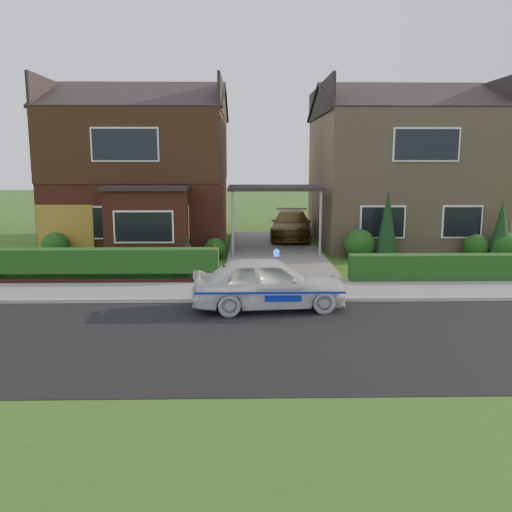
{
  "coord_description": "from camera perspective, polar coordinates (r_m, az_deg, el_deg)",
  "views": [
    {
      "loc": [
        -1.22,
        -11.2,
        3.81
      ],
      "look_at": [
        -0.92,
        3.5,
        1.2
      ],
      "focal_mm": 38.0,
      "sensor_mm": 36.0,
      "label": 1
    }
  ],
  "objects": [
    {
      "name": "potted_plant_b",
      "position": [
        20.54,
        -4.72,
        0.34
      ],
      "size": [
        0.47,
        0.42,
        0.71
      ],
      "primitive_type": "imported",
      "rotation": [
        0.0,
        0.0,
        0.34
      ],
      "color": "gray",
      "rests_on": "ground"
    },
    {
      "name": "shrub_left_near",
      "position": [
        21.11,
        -4.36,
        0.79
      ],
      "size": [
        0.84,
        0.84,
        0.84
      ],
      "primitive_type": "sphere",
      "color": "#103411",
      "rests_on": "ground"
    },
    {
      "name": "shrub_left_mid",
      "position": [
        20.93,
        -8.79,
        1.28
      ],
      "size": [
        1.32,
        1.32,
        1.32
      ],
      "primitive_type": "sphere",
      "color": "#103411",
      "rests_on": "ground"
    },
    {
      "name": "potted_plant_c",
      "position": [
        19.97,
        -7.11,
        0.11
      ],
      "size": [
        0.6,
        0.6,
        0.77
      ],
      "primitive_type": "imported",
      "rotation": [
        0.0,
        0.0,
        1.01
      ],
      "color": "gray",
      "rests_on": "ground"
    },
    {
      "name": "conifer_a",
      "position": [
        21.26,
        13.63,
        2.99
      ],
      "size": [
        0.9,
        0.9,
        2.6
      ],
      "primitive_type": "cone",
      "color": "black",
      "rests_on": "ground"
    },
    {
      "name": "road",
      "position": [
        11.89,
        4.83,
        -8.65
      ],
      "size": [
        60.0,
        6.0,
        0.02
      ],
      "primitive_type": "cube",
      "color": "black",
      "rests_on": "ground"
    },
    {
      "name": "hedge_left",
      "position": [
        17.69,
        -16.17,
        -2.78
      ],
      "size": [
        7.5,
        0.55,
        0.9
      ],
      "primitive_type": "cube",
      "color": "#103411",
      "rests_on": "ground"
    },
    {
      "name": "potted_plant_a",
      "position": [
        19.94,
        -19.34,
        -0.46
      ],
      "size": [
        0.43,
        0.33,
        0.73
      ],
      "primitive_type": "imported",
      "rotation": [
        0.0,
        0.0,
        0.18
      ],
      "color": "gray",
      "rests_on": "ground"
    },
    {
      "name": "conifer_b",
      "position": [
        22.8,
        24.37,
        2.34
      ],
      "size": [
        0.9,
        0.9,
        2.2
      ],
      "primitive_type": "cone",
      "color": "black",
      "rests_on": "ground"
    },
    {
      "name": "shrub_left_far",
      "position": [
        22.19,
        -20.31,
        0.96
      ],
      "size": [
        1.08,
        1.08,
        1.08
      ],
      "primitive_type": "sphere",
      "color": "#103411",
      "rests_on": "ground"
    },
    {
      "name": "shrub_right_near",
      "position": [
        21.31,
        10.82,
        1.22
      ],
      "size": [
        1.2,
        1.2,
        1.2
      ],
      "primitive_type": "sphere",
      "color": "#103411",
      "rests_on": "ground"
    },
    {
      "name": "dwarf_wall",
      "position": [
        17.51,
        -16.32,
        -2.32
      ],
      "size": [
        7.7,
        0.25,
        0.36
      ],
      "primitive_type": "cube",
      "color": "brown",
      "rests_on": "ground"
    },
    {
      "name": "garage_door",
      "position": [
        22.47,
        -19.4,
        2.43
      ],
      "size": [
        2.2,
        0.1,
        2.1
      ],
      "primitive_type": "cube",
      "color": "olive",
      "rests_on": "ground"
    },
    {
      "name": "shrub_right_far",
      "position": [
        22.96,
        24.72,
        0.94
      ],
      "size": [
        1.08,
        1.08,
        1.08
      ],
      "primitive_type": "sphere",
      "color": "#103411",
      "rests_on": "ground"
    },
    {
      "name": "sidewalk",
      "position": [
        15.8,
        3.3,
        -3.72
      ],
      "size": [
        60.0,
        2.0,
        0.1
      ],
      "primitive_type": "cube",
      "color": "slate",
      "rests_on": "ground"
    },
    {
      "name": "hedge_right",
      "position": [
        18.38,
        21.34,
        -2.61
      ],
      "size": [
        7.5,
        0.55,
        0.8
      ],
      "primitive_type": "cube",
      "color": "#103411",
      "rests_on": "ground"
    },
    {
      "name": "grass_verge",
      "position": [
        7.38,
        9.12,
        -21.14
      ],
      "size": [
        60.0,
        4.0,
        0.01
      ],
      "primitive_type": "cube",
      "color": "#234D14",
      "rests_on": "ground"
    },
    {
      "name": "driveway",
      "position": [
        22.55,
        1.95,
        0.48
      ],
      "size": [
        3.8,
        12.0,
        0.12
      ],
      "primitive_type": "cube",
      "color": "#666059",
      "rests_on": "ground"
    },
    {
      "name": "driveway_car",
      "position": [
        25.84,
        3.72,
        3.3
      ],
      "size": [
        2.27,
        4.71,
        1.32
      ],
      "primitive_type": "imported",
      "rotation": [
        0.0,
        0.0,
        -0.09
      ],
      "color": "brown",
      "rests_on": "driveway"
    },
    {
      "name": "house_left",
      "position": [
        25.52,
        -11.64,
        9.86
      ],
      "size": [
        7.5,
        9.53,
        7.25
      ],
      "color": "brown",
      "rests_on": "ground"
    },
    {
      "name": "shrub_right_mid",
      "position": [
        22.83,
        22.13,
        0.92
      ],
      "size": [
        0.96,
        0.96,
        0.96
      ],
      "primitive_type": "sphere",
      "color": "#103411",
      "rests_on": "ground"
    },
    {
      "name": "police_car",
      "position": [
        13.97,
        1.38,
        -2.89
      ],
      "size": [
        3.66,
        4.11,
        1.52
      ],
      "rotation": [
        0.0,
        0.0,
        1.66
      ],
      "color": "silver",
      "rests_on": "ground"
    },
    {
      "name": "kerb",
      "position": [
        14.79,
        3.61,
        -4.65
      ],
      "size": [
        60.0,
        0.16,
        0.12
      ],
      "primitive_type": "cube",
      "color": "#9E9993",
      "rests_on": "ground"
    },
    {
      "name": "carport_link",
      "position": [
        22.22,
        2.0,
        7.08
      ],
      "size": [
        3.8,
        3.0,
        2.77
      ],
      "color": "black",
      "rests_on": "ground"
    },
    {
      "name": "house_right",
      "position": [
        26.16,
        14.6,
        9.42
      ],
      "size": [
        7.5,
        8.06,
        7.25
      ],
      "color": "#917859",
      "rests_on": "ground"
    },
    {
      "name": "ground",
      "position": [
        11.89,
        4.83,
        -8.65
      ],
      "size": [
        120.0,
        120.0,
        0.0
      ],
      "primitive_type": "plane",
      "color": "#234D14",
      "rests_on": "ground"
    }
  ]
}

